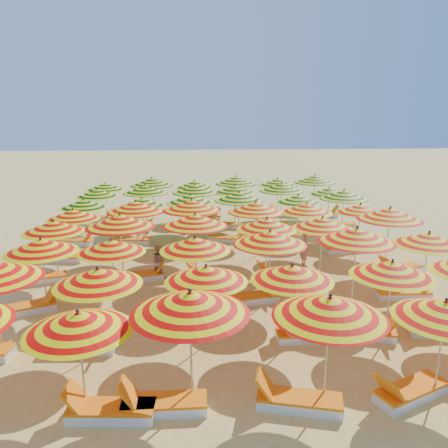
{
  "coord_description": "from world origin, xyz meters",
  "views": [
    {
      "loc": [
        -1.33,
        -16.13,
        5.76
      ],
      "look_at": [
        0.0,
        0.5,
        1.6
      ],
      "focal_mm": 35.0,
      "sensor_mm": 36.0,
      "label": 1
    }
  ],
  "objects_px": {
    "umbrella_2": "(190,303)",
    "umbrella_25": "(136,206)",
    "umbrella_45": "(236,180)",
    "lounger_16": "(210,275)",
    "umbrella_34": "(298,199)",
    "umbrella_43": "(152,182)",
    "lounger_9": "(364,331)",
    "umbrella_41": "(329,191)",
    "lounger_26": "(205,226)",
    "beachgoer_a": "(305,247)",
    "umbrella_23": "(390,214)",
    "lounger_14": "(40,279)",
    "lounger_21": "(76,241)",
    "umbrella_9": "(292,273)",
    "umbrella_13": "(111,246)",
    "umbrella_1": "(78,322)",
    "lounger_18": "(400,268)",
    "lounger_28": "(269,224)",
    "umbrella_10": "(392,269)",
    "lounger_23": "(228,239)",
    "umbrella_17": "(429,239)",
    "umbrella_35": "(344,195)",
    "lounger_7": "(83,345)",
    "lounger_19": "(62,257)",
    "umbrella_8": "(206,274)",
    "umbrella_12": "(41,246)",
    "lounger_27": "(224,225)",
    "lounger_15": "(141,276)",
    "lounger_22": "(133,240)",
    "umbrella_3": "(330,307)",
    "umbrella_16": "(357,235)",
    "lounger_17": "(280,274)",
    "umbrella_21": "(267,224)",
    "umbrella_18": "(54,227)",
    "umbrella_28": "(307,208)",
    "umbrella_32": "(190,199)",
    "lounger_8": "(307,335)",
    "umbrella_47": "(315,179)",
    "umbrella_39": "(235,189)",
    "umbrella_46": "(278,182)",
    "umbrella_44": "(195,185)",
    "lounger_11": "(28,308)",
    "lounger_12": "(252,297)",
    "lounger_30": "(98,218)",
    "lounger_4": "(410,392)",
    "umbrella_29": "(360,209)",
    "umbrella_15": "(270,238)",
    "lounger_32": "(285,214)",
    "beachgoer_b": "(158,262)",
    "lounger_3": "(297,400)",
    "umbrella_20": "(195,220)",
    "umbrella_30": "(84,204)",
    "lounger_25": "(137,227)",
    "lounger_10": "(441,330)",
    "umbrella_31": "(142,202)"
  },
  "relations": [
    {
      "from": "umbrella_2",
      "to": "umbrella_30",
      "type": "xyz_separation_m",
      "value": [
        -4.71,
        11.69,
        -0.29
      ]
    },
    {
      "from": "lounger_28",
      "to": "umbrella_20",
      "type": "bearing_deg",
      "value": 58.83
    },
    {
      "from": "lounger_11",
      "to": "lounger_12",
      "type": "bearing_deg",
      "value": -20.92
    },
    {
      "from": "umbrella_28",
      "to": "lounger_28",
      "type": "height_order",
      "value": "umbrella_28"
    },
    {
      "from": "lounger_26",
      "to": "beachgoer_a",
      "type": "relative_size",
      "value": 1.21
    },
    {
      "from": "umbrella_25",
      "to": "lounger_4",
      "type": "bearing_deg",
      "value": -55.74
    },
    {
      "from": "umbrella_29",
      "to": "umbrella_45",
      "type": "xyz_separation_m",
      "value": [
        -4.55,
        6.87,
        0.27
      ]
    },
    {
      "from": "umbrella_3",
      "to": "umbrella_1",
      "type": "bearing_deg",
      "value": 178.62
    },
    {
      "from": "lounger_9",
      "to": "umbrella_41",
      "type": "bearing_deg",
      "value": 95.33
    },
    {
      "from": "lounger_14",
      "to": "lounger_27",
      "type": "height_order",
      "value": "same"
    },
    {
      "from": "umbrella_44",
      "to": "lounger_8",
      "type": "xyz_separation_m",
      "value": [
        2.72,
        -14.0,
        -1.85
      ]
    },
    {
      "from": "umbrella_12",
      "to": "lounger_16",
      "type": "relative_size",
      "value": 1.26
    },
    {
      "from": "umbrella_32",
      "to": "lounger_22",
      "type": "bearing_deg",
      "value": 179.12
    },
    {
      "from": "umbrella_10",
      "to": "lounger_23",
      "type": "bearing_deg",
      "value": 109.31
    },
    {
      "from": "umbrella_35",
      "to": "umbrella_47",
      "type": "xyz_separation_m",
      "value": [
        -0.06,
        4.64,
        0.08
      ]
    },
    {
      "from": "lounger_15",
      "to": "lounger_22",
      "type": "height_order",
      "value": "same"
    },
    {
      "from": "umbrella_29",
      "to": "lounger_16",
      "type": "bearing_deg",
      "value": -157.94
    },
    {
      "from": "umbrella_23",
      "to": "lounger_14",
      "type": "height_order",
      "value": "umbrella_23"
    },
    {
      "from": "umbrella_2",
      "to": "lounger_23",
      "type": "relative_size",
      "value": 1.42
    },
    {
      "from": "lounger_21",
      "to": "umbrella_9",
      "type": "bearing_deg",
      "value": -38.94
    },
    {
      "from": "umbrella_34",
      "to": "umbrella_43",
      "type": "bearing_deg",
      "value": 148.39
    },
    {
      "from": "umbrella_13",
      "to": "umbrella_1",
      "type": "bearing_deg",
      "value": -87.4
    },
    {
      "from": "umbrella_18",
      "to": "lounger_30",
      "type": "distance_m",
      "value": 9.4
    },
    {
      "from": "umbrella_44",
      "to": "lounger_27",
      "type": "distance_m",
      "value": 3.06
    },
    {
      "from": "umbrella_2",
      "to": "lounger_4",
      "type": "bearing_deg",
      "value": -2.93
    },
    {
      "from": "umbrella_2",
      "to": "umbrella_25",
      "type": "bearing_deg",
      "value": 102.65
    },
    {
      "from": "umbrella_35",
      "to": "lounger_7",
      "type": "distance_m",
      "value": 14.06
    },
    {
      "from": "umbrella_43",
      "to": "lounger_19",
      "type": "xyz_separation_m",
      "value": [
        -3.17,
        -6.82,
        -2.04
      ]
    },
    {
      "from": "lounger_16",
      "to": "lounger_27",
      "type": "xyz_separation_m",
      "value": [
        1.08,
        7.39,
        0.0
      ]
    },
    {
      "from": "lounger_32",
      "to": "beachgoer_b",
      "type": "bearing_deg",
      "value": 77.54
    },
    {
      "from": "lounger_9",
      "to": "lounger_18",
      "type": "height_order",
      "value": "same"
    },
    {
      "from": "umbrella_3",
      "to": "umbrella_45",
      "type": "relative_size",
      "value": 0.89
    },
    {
      "from": "umbrella_17",
      "to": "lounger_21",
      "type": "distance_m",
      "value": 14.66
    },
    {
      "from": "umbrella_45",
      "to": "lounger_16",
      "type": "height_order",
      "value": "umbrella_45"
    },
    {
      "from": "umbrella_39",
      "to": "umbrella_46",
      "type": "distance_m",
      "value": 3.48
    },
    {
      "from": "umbrella_16",
      "to": "lounger_3",
      "type": "distance_m",
      "value": 6.09
    },
    {
      "from": "lounger_27",
      "to": "lounger_25",
      "type": "bearing_deg",
      "value": 22.92
    },
    {
      "from": "umbrella_8",
      "to": "lounger_21",
      "type": "xyz_separation_m",
      "value": [
        -5.61,
        9.49,
        -1.79
      ]
    },
    {
      "from": "lounger_18",
      "to": "lounger_28",
      "type": "height_order",
      "value": "same"
    },
    {
      "from": "umbrella_15",
      "to": "lounger_16",
      "type": "height_order",
      "value": "umbrella_15"
    },
    {
      "from": "umbrella_10",
      "to": "lounger_27",
      "type": "relative_size",
      "value": 1.29
    },
    {
      "from": "umbrella_21",
      "to": "umbrella_18",
      "type": "bearing_deg",
      "value": 177.78
    },
    {
      "from": "umbrella_17",
      "to": "lounger_14",
      "type": "distance_m",
      "value": 13.1
    },
    {
      "from": "lounger_7",
      "to": "umbrella_16",
      "type": "bearing_deg",
      "value": 20.19
    },
    {
      "from": "umbrella_31",
      "to": "umbrella_35",
      "type": "distance_m",
      "value": 9.43
    },
    {
      "from": "lounger_8",
      "to": "lounger_18",
      "type": "xyz_separation_m",
      "value": [
        4.85,
        4.77,
        0.0
      ]
    },
    {
      "from": "lounger_22",
      "to": "lounger_30",
      "type": "height_order",
      "value": "same"
    },
    {
      "from": "umbrella_16",
      "to": "lounger_17",
      "type": "relative_size",
      "value": 1.56
    },
    {
      "from": "lounger_9",
      "to": "lounger_10",
      "type": "bearing_deg",
      "value": 15.25
    },
    {
      "from": "lounger_9",
      "to": "lounger_12",
      "type": "xyz_separation_m",
      "value": [
        -2.66,
        2.44,
        0.0
      ]
    }
  ]
}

